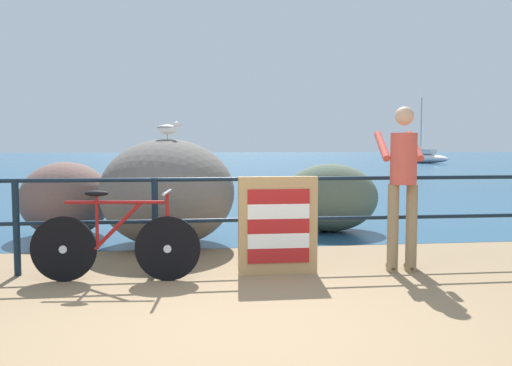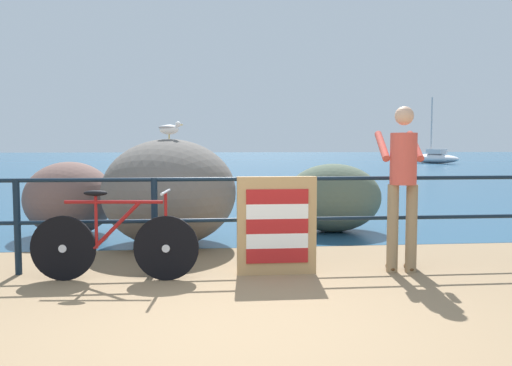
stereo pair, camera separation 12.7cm
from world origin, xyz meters
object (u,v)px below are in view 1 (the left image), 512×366
at_px(folded_deckchair_stack, 278,226).
at_px(breakwater_boulder_main, 168,193).
at_px(person_at_railing, 403,180).
at_px(seagull, 168,129).
at_px(bicycle, 116,243).
at_px(sailboat, 423,158).
at_px(breakwater_boulder_left, 66,199).
at_px(breakwater_boulder_right, 330,198).

distance_m(folded_deckchair_stack, breakwater_boulder_main, 2.14).
xyz_separation_m(person_at_railing, seagull, (-2.58, 1.71, 0.60)).
xyz_separation_m(bicycle, sailboat, (17.85, 32.02, 0.03)).
distance_m(folded_deckchair_stack, sailboat, 35.79).
height_order(person_at_railing, folded_deckchair_stack, person_at_railing).
relative_size(bicycle, seagull, 5.04).
distance_m(breakwater_boulder_main, breakwater_boulder_left, 1.82).
distance_m(folded_deckchair_stack, breakwater_boulder_right, 2.92).
distance_m(person_at_railing, seagull, 3.16).
distance_m(breakwater_boulder_right, seagull, 2.87).
xyz_separation_m(breakwater_boulder_left, sailboat, (18.99, 29.25, -0.14)).
bearing_deg(breakwater_boulder_left, breakwater_boulder_right, -0.48).
height_order(person_at_railing, breakwater_boulder_right, person_at_railing).
relative_size(bicycle, breakwater_boulder_right, 1.11).
height_order(bicycle, person_at_railing, person_at_railing).
bearing_deg(seagull, breakwater_boulder_left, 149.38).
bearing_deg(bicycle, breakwater_boulder_right, 48.12).
bearing_deg(breakwater_boulder_main, breakwater_boulder_left, 149.15).
height_order(person_at_railing, breakwater_boulder_left, person_at_railing).
bearing_deg(person_at_railing, sailboat, -17.13).
xyz_separation_m(breakwater_boulder_main, breakwater_boulder_right, (2.50, 0.90, -0.19)).
distance_m(breakwater_boulder_left, breakwater_boulder_right, 4.06).
height_order(folded_deckchair_stack, seagull, seagull).
bearing_deg(breakwater_boulder_right, sailboat, 63.00).
bearing_deg(breakwater_boulder_right, bicycle, -136.97).
relative_size(breakwater_boulder_main, breakwater_boulder_right, 1.22).
bearing_deg(bicycle, seagull, 81.38).
bearing_deg(sailboat, bicycle, 123.16).
xyz_separation_m(bicycle, folded_deckchair_stack, (1.66, 0.10, 0.13)).
bearing_deg(sailboat, breakwater_boulder_right, 125.30).
bearing_deg(breakwater_boulder_right, seagull, -159.19).
distance_m(breakwater_boulder_left, seagull, 2.12).
bearing_deg(breakwater_boulder_main, bicycle, -102.97).
bearing_deg(bicycle, breakwater_boulder_left, 117.42).
height_order(folded_deckchair_stack, breakwater_boulder_main, breakwater_boulder_main).
xyz_separation_m(breakwater_boulder_main, breakwater_boulder_left, (-1.56, 0.93, -0.17)).
xyz_separation_m(folded_deckchair_stack, seagull, (-1.23, 1.69, 1.07)).
relative_size(breakwater_boulder_main, sailboat, 0.38).
distance_m(bicycle, breakwater_boulder_left, 3.00).
bearing_deg(person_at_railing, folded_deckchair_stack, 96.72).
bearing_deg(breakwater_boulder_right, breakwater_boulder_main, -160.30).
bearing_deg(sailboat, seagull, 122.36).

